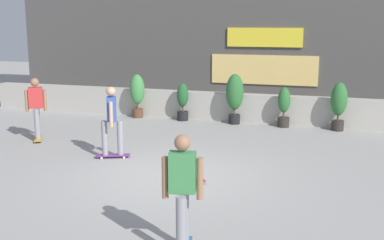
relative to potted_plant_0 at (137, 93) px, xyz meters
The scene contains 12 objects.
ground_plane 6.48m from the potted_plant_0, 59.79° to the right, with size 48.00×48.00×0.00m, color #9E9B96.
planter_wall 3.29m from the potted_plant_0, ahead, with size 18.00×0.40×0.90m, color #B2ADA3.
building_backdrop 6.00m from the potted_plant_0, 54.00° to the left, with size 20.00×2.08×6.50m.
potted_plant_0 is the anchor object (origin of this frame).
potted_plant_1 1.62m from the potted_plant_0, ahead, with size 0.38×0.38×1.22m.
potted_plant_2 3.33m from the potted_plant_0, ahead, with size 0.55×0.55×1.58m.
potted_plant_3 4.87m from the potted_plant_0, ahead, with size 0.38×0.38×1.22m.
potted_plant_4 6.45m from the potted_plant_0, ahead, with size 0.48×0.48×1.43m.
skater_by_wall_left 4.92m from the potted_plant_0, 72.54° to the right, with size 0.81×0.52×1.70m.
skater_by_wall_right 3.98m from the potted_plant_0, 108.27° to the right, with size 0.61×0.78×1.70m.
skater_far_right 9.85m from the potted_plant_0, 62.15° to the right, with size 0.55×0.82×1.70m.
skateboard_near_camera 7.09m from the potted_plant_0, 58.22° to the right, with size 0.77×0.62×0.08m.
Camera 1 is at (3.38, -8.97, 3.15)m, focal length 44.84 mm.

